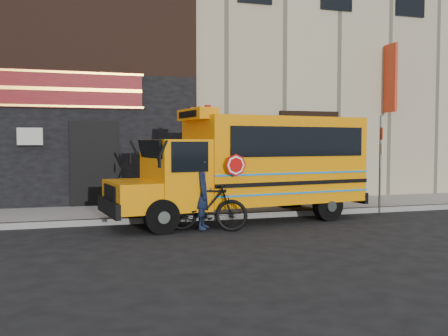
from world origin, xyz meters
The scene contains 8 objects.
ground centered at (0.00, 0.00, 0.00)m, with size 120.00×120.00×0.00m, color black.
curb centered at (0.00, 2.60, 0.07)m, with size 40.00×0.20×0.15m, color gray.
sidewalk centered at (0.00, 4.10, 0.07)m, with size 40.00×3.00×0.15m, color gray.
building centered at (-0.04, 10.45, 6.13)m, with size 20.00×10.70×12.00m.
school_bus centered at (0.77, 2.27, 1.51)m, with size 7.13×3.09×2.92m.
sign_pole centered at (4.84, 2.48, 1.59)m, with size 0.10×0.25×2.87m.
bicycle centered at (-0.83, 1.00, 0.59)m, with size 0.55×1.95×1.17m, color black.
cyclist centered at (-0.88, 1.08, 0.84)m, with size 0.62×0.40×1.69m, color black.
Camera 1 is at (-3.73, -10.23, 2.09)m, focal length 40.00 mm.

